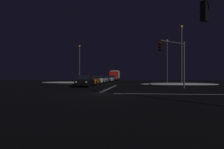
# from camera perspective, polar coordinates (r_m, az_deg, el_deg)

# --- Properties ---
(ground) EXTENTS (120.00, 120.00, 0.10)m
(ground) POSITION_cam_1_polar(r_m,az_deg,el_deg) (19.32, -3.51, -5.00)
(ground) COLOR black
(stop_line_north) EXTENTS (0.35, 14.77, 0.01)m
(stop_line_north) POSITION_cam_1_polar(r_m,az_deg,el_deg) (27.81, -0.40, -3.45)
(stop_line_north) COLOR white
(stop_line_north) RESTS_ON ground
(centre_line_ns) EXTENTS (22.00, 0.15, 0.01)m
(centre_line_ns) POSITION_cam_1_polar(r_m,az_deg,el_deg) (39.34, 1.66, -2.52)
(centre_line_ns) COLOR yellow
(centre_line_ns) RESTS_ON ground
(crosswalk_bar_east) EXTENTS (14.77, 0.40, 0.01)m
(crosswalk_bar_east) POSITION_cam_1_polar(r_m,az_deg,el_deg) (19.75, 22.30, -4.72)
(crosswalk_bar_east) COLOR white
(crosswalk_bar_east) RESTS_ON ground
(snow_bank_left_curb) EXTENTS (10.40, 1.50, 0.44)m
(snow_bank_left_curb) POSITION_cam_1_polar(r_m,az_deg,el_deg) (42.04, -11.13, -2.07)
(snow_bank_left_curb) COLOR white
(snow_bank_left_curb) RESTS_ON ground
(snow_bank_right_curb) EXTENTS (11.23, 1.50, 0.50)m
(snow_bank_right_curb) POSITION_cam_1_polar(r_m,az_deg,el_deg) (34.01, 16.81, -2.44)
(snow_bank_right_curb) COLOR white
(snow_bank_right_curb) RESTS_ON ground
(sedan_black) EXTENTS (2.02, 4.33, 1.57)m
(sedan_black) POSITION_cam_1_polar(r_m,az_deg,el_deg) (30.22, -6.92, -1.68)
(sedan_black) COLOR black
(sedan_black) RESTS_ON ground
(sedan_orange) EXTENTS (2.02, 4.33, 1.57)m
(sedan_orange) POSITION_cam_1_polar(r_m,az_deg,el_deg) (36.51, -4.96, -1.44)
(sedan_orange) COLOR #C66014
(sedan_orange) RESTS_ON ground
(sedan_white) EXTENTS (2.02, 4.33, 1.57)m
(sedan_white) POSITION_cam_1_polar(r_m,az_deg,el_deg) (42.83, -3.14, -1.27)
(sedan_white) COLOR silver
(sedan_white) RESTS_ON ground
(sedan_gray) EXTENTS (2.02, 4.33, 1.57)m
(sedan_gray) POSITION_cam_1_polar(r_m,az_deg,el_deg) (48.97, -1.74, -1.15)
(sedan_gray) COLOR slate
(sedan_gray) RESTS_ON ground
(sedan_silver) EXTENTS (2.02, 4.33, 1.57)m
(sedan_silver) POSITION_cam_1_polar(r_m,az_deg,el_deg) (55.57, -0.55, -1.04)
(sedan_silver) COLOR #B7B7BC
(sedan_silver) RESTS_ON ground
(sedan_blue) EXTENTS (2.02, 4.33, 1.57)m
(sedan_blue) POSITION_cam_1_polar(r_m,az_deg,el_deg) (61.79, -0.05, -0.97)
(sedan_blue) COLOR navy
(sedan_blue) RESTS_ON ground
(box_truck) EXTENTS (2.68, 8.28, 3.08)m
(box_truck) POSITION_cam_1_polar(r_m,az_deg,el_deg) (68.60, 0.75, -0.14)
(box_truck) COLOR red
(box_truck) RESTS_ON ground
(traffic_signal_ne) EXTENTS (3.44, 3.44, 5.71)m
(traffic_signal_ne) POSITION_cam_1_polar(r_m,az_deg,el_deg) (27.01, 15.63, 4.90)
(traffic_signal_ne) COLOR #4C4C51
(traffic_signal_ne) RESTS_ON ground
(streetlamp_left_far) EXTENTS (0.44, 0.44, 8.44)m
(streetlamp_left_far) POSITION_cam_1_polar(r_m,az_deg,el_deg) (50.98, -8.32, 3.50)
(streetlamp_left_far) COLOR #424247
(streetlamp_left_far) RESTS_ON ground
(streetlamp_right_far) EXTENTS (0.44, 0.44, 9.35)m
(streetlamp_right_far) POSITION_cam_1_polar(r_m,az_deg,el_deg) (49.72, 13.91, 4.15)
(streetlamp_right_far) COLOR #424247
(streetlamp_right_far) RESTS_ON ground
(streetlamp_right_near) EXTENTS (0.44, 0.44, 8.86)m
(streetlamp_right_near) POSITION_cam_1_polar(r_m,az_deg,el_deg) (33.95, 17.38, 5.78)
(streetlamp_right_near) COLOR #424247
(streetlamp_right_near) RESTS_ON ground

